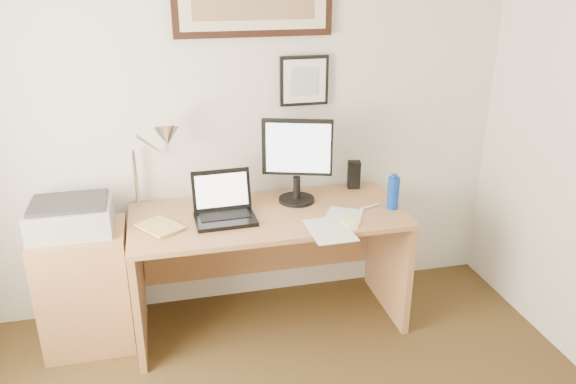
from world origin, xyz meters
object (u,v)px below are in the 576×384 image
object	(u,v)px
laptop	(224,209)
side_cabinet	(86,288)
book	(146,232)
lcd_monitor	(297,157)
desk	(266,243)
water_bottle	(393,193)
printer	(71,216)

from	to	relation	value
laptop	side_cabinet	bearing A→B (deg)	176.67
book	lcd_monitor	world-z (taller)	lcd_monitor
side_cabinet	laptop	xyz separation A→B (m)	(0.81, -0.05, 0.44)
side_cabinet	lcd_monitor	xyz separation A→B (m)	(1.28, 0.09, 0.68)
book	desk	bearing A→B (deg)	15.34
water_bottle	printer	bearing A→B (deg)	175.05
water_bottle	book	distance (m)	1.44
book	printer	xyz separation A→B (m)	(-0.40, 0.17, 0.06)
printer	desk	bearing A→B (deg)	0.90
book	desk	xyz separation A→B (m)	(0.70, 0.19, -0.24)
water_bottle	side_cabinet	bearing A→B (deg)	175.55
desk	laptop	bearing A→B (deg)	-162.25
water_bottle	printer	distance (m)	1.84
side_cabinet	book	distance (m)	0.57
desk	lcd_monitor	distance (m)	0.57
desk	laptop	world-z (taller)	laptop
laptop	lcd_monitor	world-z (taller)	lcd_monitor
lcd_monitor	desk	bearing A→B (deg)	-166.19
book	desk	world-z (taller)	book
printer	lcd_monitor	bearing A→B (deg)	2.99
printer	laptop	bearing A→B (deg)	-4.46
book	printer	size ratio (longest dim) A/B	0.55
water_bottle	lcd_monitor	world-z (taller)	lcd_monitor
water_bottle	printer	xyz separation A→B (m)	(-1.83, 0.16, -0.03)
side_cabinet	desk	world-z (taller)	desk
laptop	desk	bearing A→B (deg)	17.75
desk	lcd_monitor	bearing A→B (deg)	13.81
side_cabinet	lcd_monitor	bearing A→B (deg)	3.86
laptop	book	bearing A→B (deg)	-166.12
book	printer	bearing A→B (deg)	156.62
water_bottle	desk	size ratio (longest dim) A/B	0.12
side_cabinet	lcd_monitor	world-z (taller)	lcd_monitor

